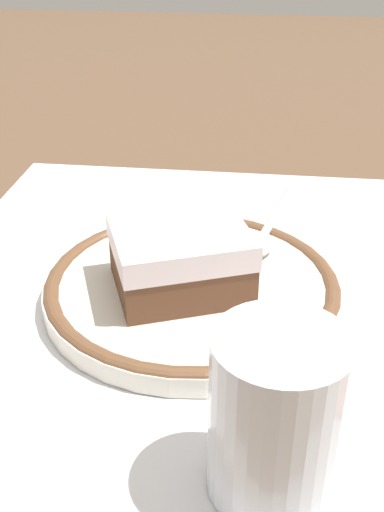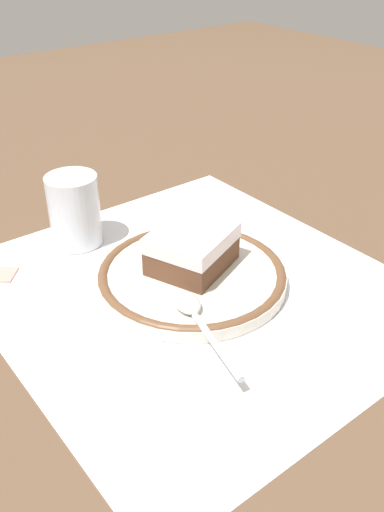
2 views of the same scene
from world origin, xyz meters
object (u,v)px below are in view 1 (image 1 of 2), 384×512
plate (192,287)px  cake_slice (180,258)px  spoon (263,234)px  cup (275,425)px  napkin (85,195)px

plate → cake_slice: size_ratio=1.90×
plate → spoon: 0.08m
cake_slice → spoon: (0.08, -0.06, -0.02)m
cake_slice → spoon: cake_slice is taller
cake_slice → cup: size_ratio=1.25×
plate → cake_slice: bearing=141.7°
plate → cup: (-0.16, -0.06, 0.03)m
cake_slice → napkin: (0.17, 0.12, -0.04)m
cake_slice → napkin: size_ratio=0.96×
spoon → cup: 0.22m
cup → napkin: size_ratio=0.77×
cake_slice → spoon: 0.10m
cake_slice → cup: bearing=-156.4°
napkin → cake_slice: bearing=-145.5°
cup → napkin: cup is taller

